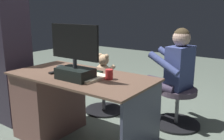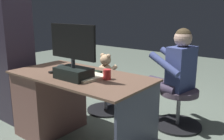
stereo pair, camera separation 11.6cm
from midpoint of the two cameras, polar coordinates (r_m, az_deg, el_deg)
ground_plane at (r=2.96m, az=0.49°, el=-12.78°), size 10.00×10.00×0.00m
desk at (r=2.75m, az=-11.52°, el=-6.63°), size 1.40×0.71×0.71m
monitor at (r=2.22m, az=-7.39°, el=1.97°), size 0.52×0.21×0.49m
keyboard at (r=2.53m, az=-5.54°, el=-0.04°), size 0.42×0.14×0.02m
computer_mouse at (r=2.71m, az=-10.39°, el=0.92°), size 0.06×0.10×0.04m
cup at (r=2.21m, az=0.37°, el=-1.01°), size 0.07×0.07×0.09m
tv_remote at (r=2.52m, az=-11.35°, el=-0.32°), size 0.07×0.15×0.02m
notebook_binder at (r=2.25m, az=-3.88°, el=-1.69°), size 0.25×0.32×0.02m
office_chair_teddy at (r=3.29m, az=-0.43°, el=-5.02°), size 0.50×0.50×0.44m
teddy_bear at (r=3.21m, az=-0.30°, el=0.55°), size 0.24×0.24×0.33m
visitor_chair at (r=2.99m, az=16.03°, el=-7.85°), size 0.55×0.55×0.44m
person at (r=2.89m, az=14.73°, el=0.07°), size 0.60×0.53×1.13m
equipment_rack at (r=3.18m, az=-20.92°, el=2.15°), size 0.44×0.36×1.46m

